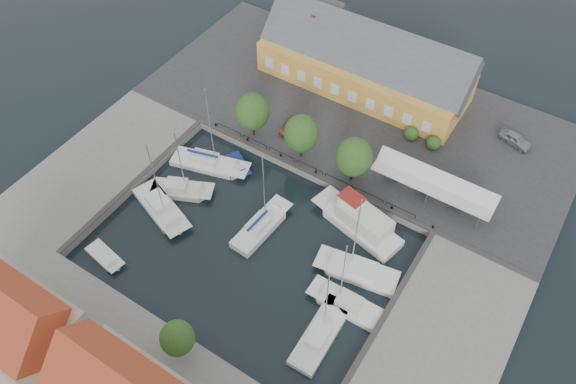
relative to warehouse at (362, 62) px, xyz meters
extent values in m
plane|color=black|center=(2.60, -28.36, -4.43)|extent=(140.00, 140.00, 0.00)
cube|color=#2D2D30|center=(2.60, -5.36, -3.93)|extent=(56.00, 26.00, 1.00)
cube|color=slate|center=(-19.40, -30.36, -3.93)|extent=(12.00, 24.00, 1.00)
cube|color=slate|center=(24.60, -30.36, -3.93)|extent=(12.00, 24.00, 1.00)
cube|color=#383533|center=(2.60, -18.06, -3.37)|extent=(56.00, 0.60, 0.12)
cube|color=#383533|center=(-13.70, -30.36, -3.37)|extent=(0.60, 24.00, 0.12)
cube|color=#383533|center=(18.90, -30.36, -3.37)|extent=(0.60, 24.00, 0.12)
cylinder|color=black|center=(-11.40, -17.76, -3.23)|extent=(0.24, 0.24, 0.40)
cylinder|color=black|center=(-6.40, -17.76, -3.23)|extent=(0.24, 0.24, 0.40)
cylinder|color=black|center=(-1.40, -17.76, -3.23)|extent=(0.24, 0.24, 0.40)
cylinder|color=black|center=(3.60, -17.76, -3.23)|extent=(0.24, 0.24, 0.40)
cylinder|color=black|center=(8.60, -17.76, -3.23)|extent=(0.24, 0.24, 0.40)
cylinder|color=black|center=(13.60, -17.76, -3.23)|extent=(0.24, 0.24, 0.40)
cylinder|color=black|center=(18.60, -17.76, -3.23)|extent=(0.24, 0.24, 0.40)
cube|color=gold|center=(0.60, -0.36, -1.18)|extent=(28.00, 10.00, 4.50)
cube|color=#474C51|center=(0.60, -0.36, 2.32)|extent=(28.56, 7.60, 7.60)
cube|color=gold|center=(-9.40, 5.64, -1.68)|extent=(6.00, 6.00, 3.50)
cube|color=brown|center=(-7.40, -0.36, 4.17)|extent=(0.60, 0.60, 1.20)
cube|color=silver|center=(16.60, -13.86, -0.73)|extent=(14.00, 4.00, 0.25)
cylinder|color=silver|center=(10.60, -15.66, -2.08)|extent=(0.10, 0.10, 2.70)
cylinder|color=silver|center=(10.60, -12.06, -2.08)|extent=(0.10, 0.10, 2.70)
cylinder|color=silver|center=(16.60, -15.66, -2.08)|extent=(0.10, 0.10, 2.70)
cylinder|color=silver|center=(16.60, -12.06, -2.08)|extent=(0.10, 0.10, 2.70)
cylinder|color=silver|center=(22.60, -15.66, -2.08)|extent=(0.10, 0.10, 2.70)
cylinder|color=silver|center=(22.60, -12.06, -2.08)|extent=(0.10, 0.10, 2.70)
cylinder|color=black|center=(-6.40, -16.36, -2.38)|extent=(0.30, 0.30, 2.10)
ellipsoid|color=#204418|center=(-6.40, -16.36, 0.46)|extent=(4.20, 4.20, 4.83)
cylinder|color=black|center=(0.60, -16.36, -2.38)|extent=(0.30, 0.30, 2.10)
ellipsoid|color=#204418|center=(0.60, -16.36, 0.46)|extent=(4.20, 4.20, 4.83)
cylinder|color=black|center=(7.60, -16.36, -2.38)|extent=(0.30, 0.30, 2.10)
ellipsoid|color=#204418|center=(7.60, -16.36, 0.46)|extent=(4.20, 4.20, 4.83)
imported|color=#97989E|center=(21.90, -0.07, -2.71)|extent=(4.52, 2.69, 1.44)
imported|color=#591B14|center=(-2.99, -13.17, -2.83)|extent=(1.41, 3.68, 1.20)
cube|color=white|center=(2.27, -28.04, -4.28)|extent=(3.04, 7.04, 1.50)
cube|color=white|center=(2.33, -27.18, -3.49)|extent=(3.03, 8.40, 0.08)
cube|color=white|center=(2.28, -27.87, -3.03)|extent=(1.94, 2.86, 0.90)
cylinder|color=silver|center=(2.36, -26.67, 1.63)|extent=(0.12, 0.12, 10.32)
cube|color=navy|center=(2.27, -28.04, -2.28)|extent=(0.45, 3.45, 0.22)
cube|color=white|center=(12.00, -21.56, -4.33)|extent=(9.56, 5.36, 1.80)
cube|color=white|center=(10.90, -21.30, -3.39)|extent=(11.29, 5.65, 0.08)
cube|color=beige|center=(12.00, -21.56, -2.33)|extent=(6.70, 4.22, 2.20)
cube|color=white|center=(10.02, -21.09, -0.93)|extent=(2.84, 2.38, 1.20)
cube|color=maroon|center=(10.02, -21.09, -0.28)|extent=(3.09, 2.53, 0.10)
cube|color=white|center=(14.77, -26.60, -4.38)|extent=(7.65, 4.22, 1.30)
cube|color=white|center=(13.88, -26.75, -3.69)|extent=(9.06, 4.34, 0.08)
cube|color=white|center=(14.59, -26.63, -3.23)|extent=(3.20, 2.53, 0.90)
cylinder|color=silver|center=(13.34, -26.84, 1.93)|extent=(0.12, 0.12, 11.32)
cube|color=white|center=(15.44, -30.75, -4.38)|extent=(6.32, 2.69, 1.30)
cube|color=white|center=(14.65, -30.76, -3.69)|extent=(7.58, 2.60, 0.08)
cube|color=beige|center=(15.28, -30.75, -3.23)|extent=(2.54, 1.81, 0.90)
cylinder|color=silver|center=(14.18, -30.76, 0.99)|extent=(0.12, 0.12, 9.44)
cube|color=white|center=(14.47, -35.73, -4.38)|extent=(2.92, 6.94, 1.30)
cube|color=white|center=(14.45, -34.87, -3.69)|extent=(2.85, 8.31, 0.08)
cube|color=white|center=(14.47, -35.56, -3.23)|extent=(1.93, 2.80, 0.90)
cylinder|color=silver|center=(14.43, -34.35, 1.07)|extent=(0.12, 0.12, 9.59)
cube|color=white|center=(-9.17, -23.19, -4.38)|extent=(8.46, 4.87, 1.30)
cube|color=white|center=(-8.21, -22.92, -3.69)|extent=(9.98, 5.18, 0.08)
cube|color=white|center=(-8.98, -23.13, -3.23)|extent=(3.60, 2.73, 0.90)
cylinder|color=silver|center=(-7.63, -22.77, 2.10)|extent=(0.12, 0.12, 11.65)
cube|color=navy|center=(-9.17, -23.19, -2.48)|extent=(3.91, 1.26, 0.22)
cube|color=beige|center=(-9.21, -28.37, -4.38)|extent=(6.65, 4.96, 1.30)
cube|color=beige|center=(-8.52, -28.05, -3.69)|extent=(7.72, 5.38, 0.08)
cube|color=beige|center=(-9.07, -28.31, -3.23)|extent=(2.97, 2.66, 0.90)
cylinder|color=silver|center=(-8.10, -27.86, 0.85)|extent=(0.12, 0.12, 9.16)
cube|color=white|center=(-9.46, -31.27, -4.38)|extent=(7.88, 5.26, 1.30)
cube|color=white|center=(-8.61, -31.58, -3.69)|extent=(9.21, 5.64, 0.08)
cube|color=white|center=(-9.29, -31.33, -3.23)|extent=(3.43, 2.89, 0.90)
cylinder|color=silver|center=(-8.09, -31.76, 1.69)|extent=(0.12, 0.12, 10.84)
cube|color=white|center=(-10.04, -39.69, -4.38)|extent=(4.22, 2.50, 0.90)
cube|color=white|center=(-9.55, -39.77, -3.89)|extent=(5.00, 2.55, 0.08)
cube|color=navy|center=(-5.70, -20.97, -4.38)|extent=(3.98, 3.32, 0.80)
cube|color=navy|center=(-5.32, -21.19, -3.94)|extent=(4.56, 3.62, 0.08)
cube|color=#C1AD95|center=(-7.40, -51.36, 0.07)|extent=(11.00, 8.00, 7.00)
cube|color=brown|center=(-5.20, -51.36, 6.37)|extent=(0.60, 0.60, 0.80)
cube|color=brown|center=(3.60, -51.36, 6.97)|extent=(0.70, 0.70, 1.00)
camera|label=1|loc=(24.81, -56.96, 46.74)|focal=35.00mm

